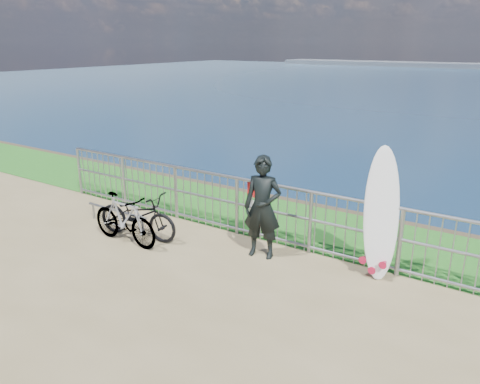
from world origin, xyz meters
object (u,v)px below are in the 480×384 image
Objects in this scene: surfer at (263,207)px; surfboard at (381,218)px; bicycle_near at (137,215)px; bicycle_far at (124,219)px.

surfboard reaches higher than surfer.
bicycle_far reaches higher than bicycle_near.
surfboard is 1.23× the size of bicycle_near.
bicycle_near is 0.32m from bicycle_far.
surfboard is at bearing -71.14° from bicycle_far.
surfer reaches higher than bicycle_far.
surfer reaches higher than bicycle_near.
surfer is 1.89m from surfboard.
bicycle_far is at bearing -162.63° from surfboard.
bicycle_near is at bearing -166.66° from surfboard.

